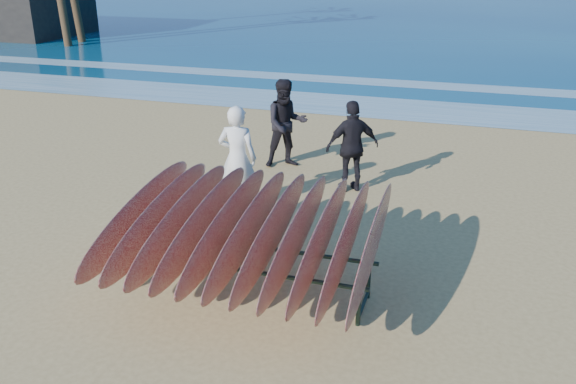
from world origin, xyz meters
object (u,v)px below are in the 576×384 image
person_white (238,158)px  person_dark_a (286,124)px  surfboard_rack (249,230)px  person_dark_b (352,147)px

person_white → person_dark_a: 2.34m
surfboard_rack → person_dark_b: bearing=82.8°
surfboard_rack → person_white: bearing=114.6°
person_dark_a → person_dark_b: 1.81m
person_dark_b → person_white: bearing=8.7°
surfboard_rack → person_dark_b: size_ratio=1.90×
person_white → person_dark_a: bearing=-97.1°
person_white → person_dark_b: 2.18m
surfboard_rack → person_white: 2.81m
person_dark_a → person_white: bearing=-122.3°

